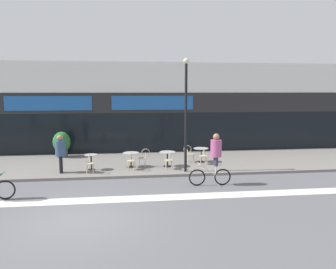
{
  "coord_description": "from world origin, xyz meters",
  "views": [
    {
      "loc": [
        1.49,
        -9.62,
        3.82
      ],
      "look_at": [
        3.54,
        6.91,
        1.6
      ],
      "focal_mm": 35.0,
      "sensor_mm": 36.0,
      "label": 1
    }
  ],
  "objects_px": {
    "cafe_chair_0_near": "(90,162)",
    "pedestrian_near_end": "(60,150)",
    "cafe_chair_1_near": "(131,159)",
    "cafe_chair_3_near": "(204,155)",
    "cyclist_1": "(215,155)",
    "lamp_post": "(186,107)",
    "cafe_chair_1_side": "(144,156)",
    "bistro_table_0": "(91,159)",
    "bistro_table_2": "(167,156)",
    "bistro_table_3": "(201,152)",
    "cafe_chair_3_side": "(189,153)",
    "bistro_table_1": "(131,157)",
    "cafe_chair_2_near": "(169,159)",
    "planter_pot": "(62,143)"
  },
  "relations": [
    {
      "from": "cafe_chair_1_near",
      "to": "cafe_chair_3_side",
      "type": "bearing_deg",
      "value": -59.21
    },
    {
      "from": "bistro_table_3",
      "to": "cafe_chair_3_side",
      "type": "relative_size",
      "value": 0.86
    },
    {
      "from": "cyclist_1",
      "to": "bistro_table_3",
      "type": "bearing_deg",
      "value": -92.65
    },
    {
      "from": "cyclist_1",
      "to": "pedestrian_near_end",
      "type": "relative_size",
      "value": 1.22
    },
    {
      "from": "cafe_chair_3_near",
      "to": "cafe_chair_3_side",
      "type": "relative_size",
      "value": 1.0
    },
    {
      "from": "cyclist_1",
      "to": "bistro_table_1",
      "type": "bearing_deg",
      "value": -41.07
    },
    {
      "from": "bistro_table_2",
      "to": "cafe_chair_3_side",
      "type": "relative_size",
      "value": 0.88
    },
    {
      "from": "cafe_chair_1_near",
      "to": "lamp_post",
      "type": "relative_size",
      "value": 0.18
    },
    {
      "from": "cafe_chair_0_near",
      "to": "cyclist_1",
      "type": "distance_m",
      "value": 5.66
    },
    {
      "from": "bistro_table_3",
      "to": "cyclist_1",
      "type": "xyz_separation_m",
      "value": [
        -0.32,
        -3.85,
        0.59
      ]
    },
    {
      "from": "cafe_chair_1_side",
      "to": "cyclist_1",
      "type": "distance_m",
      "value": 4.18
    },
    {
      "from": "cafe_chair_0_near",
      "to": "cafe_chair_3_side",
      "type": "distance_m",
      "value": 5.18
    },
    {
      "from": "bistro_table_2",
      "to": "cafe_chair_1_near",
      "type": "distance_m",
      "value": 1.87
    },
    {
      "from": "bistro_table_0",
      "to": "cyclist_1",
      "type": "xyz_separation_m",
      "value": [
        5.19,
        -2.78,
        0.61
      ]
    },
    {
      "from": "bistro_table_0",
      "to": "bistro_table_2",
      "type": "distance_m",
      "value": 3.66
    },
    {
      "from": "bistro_table_0",
      "to": "cafe_chair_1_side",
      "type": "xyz_separation_m",
      "value": [
        2.49,
        0.35,
        -0.0
      ]
    },
    {
      "from": "cafe_chair_0_near",
      "to": "planter_pot",
      "type": "xyz_separation_m",
      "value": [
        -1.97,
        3.96,
        0.26
      ]
    },
    {
      "from": "cafe_chair_2_near",
      "to": "planter_pot",
      "type": "distance_m",
      "value": 6.73
    },
    {
      "from": "cafe_chair_1_near",
      "to": "cafe_chair_3_near",
      "type": "height_order",
      "value": "same"
    },
    {
      "from": "bistro_table_3",
      "to": "cafe_chair_1_near",
      "type": "relative_size",
      "value": 0.86
    },
    {
      "from": "cafe_chair_0_near",
      "to": "cafe_chair_1_side",
      "type": "height_order",
      "value": "same"
    },
    {
      "from": "cafe_chair_1_side",
      "to": "cafe_chair_3_side",
      "type": "relative_size",
      "value": 1.0
    },
    {
      "from": "cyclist_1",
      "to": "lamp_post",
      "type": "bearing_deg",
      "value": -64.42
    },
    {
      "from": "cafe_chair_1_near",
      "to": "cafe_chair_2_near",
      "type": "bearing_deg",
      "value": -86.16
    },
    {
      "from": "cafe_chair_3_side",
      "to": "planter_pot",
      "type": "xyz_separation_m",
      "value": [
        -6.86,
        2.26,
        0.26
      ]
    },
    {
      "from": "bistro_table_2",
      "to": "planter_pot",
      "type": "xyz_separation_m",
      "value": [
        -5.62,
        3.08,
        0.24
      ]
    },
    {
      "from": "bistro_table_3",
      "to": "cafe_chair_3_side",
      "type": "distance_m",
      "value": 0.63
    },
    {
      "from": "planter_pot",
      "to": "lamp_post",
      "type": "xyz_separation_m",
      "value": [
        6.33,
        -4.17,
        2.2
      ]
    },
    {
      "from": "bistro_table_3",
      "to": "pedestrian_near_end",
      "type": "height_order",
      "value": "pedestrian_near_end"
    },
    {
      "from": "bistro_table_1",
      "to": "cafe_chair_2_near",
      "type": "height_order",
      "value": "cafe_chair_2_near"
    },
    {
      "from": "cafe_chair_1_near",
      "to": "cafe_chair_3_near",
      "type": "bearing_deg",
      "value": -72.08
    },
    {
      "from": "cafe_chair_1_side",
      "to": "pedestrian_near_end",
      "type": "xyz_separation_m",
      "value": [
        -3.8,
        -0.73,
        0.52
      ]
    },
    {
      "from": "bistro_table_2",
      "to": "cafe_chair_3_near",
      "type": "height_order",
      "value": "cafe_chair_3_near"
    },
    {
      "from": "cafe_chair_0_near",
      "to": "pedestrian_near_end",
      "type": "distance_m",
      "value": 1.43
    },
    {
      "from": "planter_pot",
      "to": "cafe_chair_3_side",
      "type": "bearing_deg",
      "value": -18.22
    },
    {
      "from": "bistro_table_3",
      "to": "cyclist_1",
      "type": "distance_m",
      "value": 3.9
    },
    {
      "from": "cafe_chair_1_near",
      "to": "bistro_table_2",
      "type": "bearing_deg",
      "value": -66.65
    },
    {
      "from": "cafe_chair_0_near",
      "to": "cyclist_1",
      "type": "height_order",
      "value": "cyclist_1"
    },
    {
      "from": "bistro_table_2",
      "to": "cafe_chair_1_near",
      "type": "height_order",
      "value": "cafe_chair_1_near"
    },
    {
      "from": "bistro_table_0",
      "to": "bistro_table_2",
      "type": "relative_size",
      "value": 0.93
    },
    {
      "from": "cafe_chair_3_near",
      "to": "planter_pot",
      "type": "bearing_deg",
      "value": 75.0
    },
    {
      "from": "bistro_table_2",
      "to": "cyclist_1",
      "type": "distance_m",
      "value": 3.46
    },
    {
      "from": "bistro_table_0",
      "to": "pedestrian_near_end",
      "type": "height_order",
      "value": "pedestrian_near_end"
    },
    {
      "from": "bistro_table_3",
      "to": "cafe_chair_1_near",
      "type": "height_order",
      "value": "cafe_chair_1_near"
    },
    {
      "from": "bistro_table_3",
      "to": "cafe_chair_1_side",
      "type": "xyz_separation_m",
      "value": [
        -3.03,
        -0.72,
        -0.02
      ]
    },
    {
      "from": "cafe_chair_1_near",
      "to": "cyclist_1",
      "type": "height_order",
      "value": "cyclist_1"
    },
    {
      "from": "cafe_chair_0_near",
      "to": "cafe_chair_2_near",
      "type": "bearing_deg",
      "value": -85.31
    },
    {
      "from": "bistro_table_1",
      "to": "planter_pot",
      "type": "relative_size",
      "value": 0.55
    },
    {
      "from": "bistro_table_0",
      "to": "cafe_chair_3_side",
      "type": "distance_m",
      "value": 5.01
    },
    {
      "from": "bistro_table_1",
      "to": "cafe_chair_0_near",
      "type": "relative_size",
      "value": 0.88
    }
  ]
}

